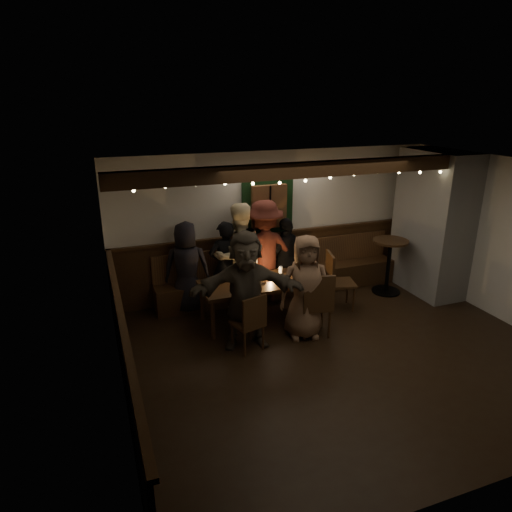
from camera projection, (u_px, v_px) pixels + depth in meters
name	position (u px, v px, depth m)	size (l,w,h in m)	color
room	(358.00, 246.00, 7.75)	(6.02, 5.01, 2.62)	black
dining_table	(260.00, 285.00, 7.30)	(1.92, 0.82, 0.83)	black
chair_near_left	(251.00, 320.00, 6.44)	(0.49, 0.49, 0.88)	black
chair_near_right	(317.00, 301.00, 6.82)	(0.55, 0.55, 1.03)	black
chair_end	(336.00, 278.00, 7.74)	(0.55, 0.55, 1.00)	black
high_top	(389.00, 260.00, 8.36)	(0.64, 0.64, 1.02)	black
person_a	(187.00, 268.00, 7.58)	(0.76, 0.50, 1.56)	black
person_b	(225.00, 265.00, 7.72)	(0.56, 0.37, 1.54)	black
person_c	(238.00, 256.00, 7.76)	(0.89, 0.69, 1.83)	beige
person_d	(264.00, 252.00, 7.93)	(1.18, 0.68, 1.83)	#401913
person_e	(286.00, 258.00, 8.14)	(0.87, 0.36, 1.49)	black
person_f	(246.00, 290.00, 6.48)	(1.62, 0.52, 1.75)	#42392E
person_g	(305.00, 287.00, 6.76)	(0.79, 0.51, 1.61)	brown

